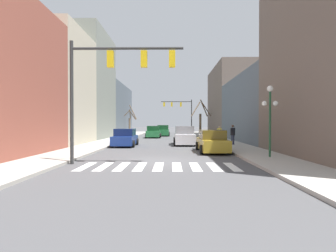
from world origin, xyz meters
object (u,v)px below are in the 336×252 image
object	(u,v)px
car_parked_right_mid	(163,131)
car_parked_right_far	(125,138)
street_tree_left_mid	(130,121)
car_parked_right_near	(184,136)
traffic_signal_near	(112,73)
pedestrian_crossing_street	(219,132)
pedestrian_on_left_sidewalk	(233,133)
car_at_intersection	(154,132)
car_driving_toward_lane	(212,142)
street_tree_right_far	(201,118)
traffic_signal_far	(181,109)
street_lamp_right_corner	(270,106)

from	to	relation	value
car_parked_right_mid	car_parked_right_far	bearing A→B (deg)	-8.57
car_parked_right_far	street_tree_left_mid	xyz separation A→B (m)	(-3.06, 22.22, 1.74)
car_parked_right_mid	car_parked_right_near	bearing A→B (deg)	8.73
traffic_signal_near	car_parked_right_mid	distance (m)	29.64
pedestrian_crossing_street	pedestrian_on_left_sidewalk	bearing A→B (deg)	-53.60
pedestrian_on_left_sidewalk	street_tree_left_mid	distance (m)	25.68
car_at_intersection	car_parked_right_mid	distance (m)	5.35
car_parked_right_near	car_driving_toward_lane	bearing A→B (deg)	-164.71
traffic_signal_near	street_tree_right_far	xyz separation A→B (m)	(8.21, 32.70, -1.76)
car_at_intersection	car_parked_right_near	distance (m)	12.63
car_driving_toward_lane	car_parked_right_near	size ratio (longest dim) A/B	0.99
traffic_signal_far	street_tree_left_mid	bearing A→B (deg)	-150.82
pedestrian_crossing_street	car_parked_right_mid	bearing A→B (deg)	158.39
traffic_signal_far	car_parked_right_far	world-z (taller)	traffic_signal_far
traffic_signal_far	car_parked_right_mid	world-z (taller)	traffic_signal_far
car_parked_right_near	pedestrian_crossing_street	xyz separation A→B (m)	(4.43, 5.54, 0.25)
car_driving_toward_lane	car_parked_right_far	world-z (taller)	car_driving_toward_lane
street_tree_right_far	car_driving_toward_lane	bearing A→B (deg)	-94.62
pedestrian_crossing_street	street_tree_right_far	bearing A→B (deg)	129.23
traffic_signal_near	street_tree_left_mid	world-z (taller)	traffic_signal_near
traffic_signal_near	traffic_signal_far	distance (m)	37.97
car_parked_right_far	car_at_intersection	world-z (taller)	car_at_intersection
car_parked_right_far	street_tree_left_mid	size ratio (longest dim) A/B	0.81
car_at_intersection	pedestrian_crossing_street	world-z (taller)	pedestrian_crossing_street
pedestrian_on_left_sidewalk	street_tree_left_mid	world-z (taller)	street_tree_left_mid
car_parked_right_mid	street_tree_left_mid	bearing A→B (deg)	-118.87
car_at_intersection	car_parked_right_mid	world-z (taller)	car_parked_right_mid
street_tree_left_mid	car_parked_right_far	bearing A→B (deg)	-82.17
car_driving_toward_lane	car_parked_right_far	xyz separation A→B (m)	(-7.23, 4.60, -0.01)
pedestrian_on_left_sidewalk	pedestrian_crossing_street	bearing A→B (deg)	-138.45
car_driving_toward_lane	pedestrian_on_left_sidewalk	distance (m)	5.35
car_parked_right_far	street_tree_left_mid	distance (m)	22.50
traffic_signal_far	car_at_intersection	distance (m)	14.81
pedestrian_on_left_sidewalk	street_tree_right_far	world-z (taller)	street_tree_right_far
car_driving_toward_lane	car_parked_right_mid	bearing A→B (deg)	10.52
car_at_intersection	pedestrian_on_left_sidewalk	world-z (taller)	pedestrian_on_left_sidewalk
car_driving_toward_lane	car_parked_right_mid	xyz separation A→B (m)	(-4.37, 23.56, 0.06)
traffic_signal_far	traffic_signal_near	bearing A→B (deg)	-97.27
car_driving_toward_lane	car_at_intersection	world-z (taller)	car_at_intersection
traffic_signal_far	pedestrian_crossing_street	bearing A→B (deg)	-78.89
car_parked_right_mid	pedestrian_crossing_street	size ratio (longest dim) A/B	2.85
street_lamp_right_corner	street_tree_right_far	world-z (taller)	street_tree_right_far
street_lamp_right_corner	street_tree_right_far	size ratio (longest dim) A/B	0.68
street_lamp_right_corner	street_tree_left_mid	world-z (taller)	street_tree_left_mid
street_lamp_right_corner	street_tree_left_mid	bearing A→B (deg)	113.03
street_lamp_right_corner	pedestrian_on_left_sidewalk	xyz separation A→B (m)	(-0.17, 8.55, -1.88)
street_tree_right_far	street_tree_left_mid	bearing A→B (deg)	-179.56
car_driving_toward_lane	street_tree_right_far	xyz separation A→B (m)	(2.18, 26.92, 2.18)
car_at_intersection	street_tree_left_mid	size ratio (longest dim) A/B	0.80
traffic_signal_far	car_driving_toward_lane	distance (m)	32.18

